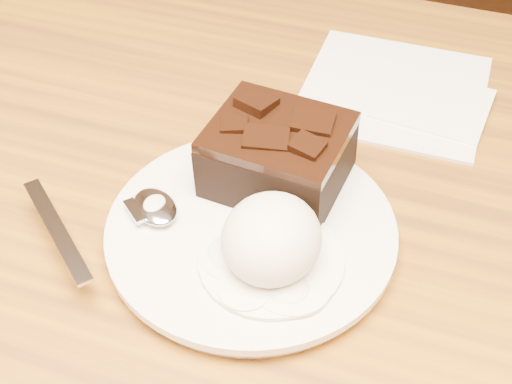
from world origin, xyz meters
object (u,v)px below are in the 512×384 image
(plate, at_px, (251,234))
(napkin, at_px, (394,89))
(spoon, at_px, (155,209))
(brownie, at_px, (278,158))
(ice_cream_scoop, at_px, (271,239))

(plate, bearing_deg, napkin, 74.26)
(spoon, bearing_deg, napkin, 9.73)
(brownie, bearing_deg, napkin, 70.45)
(brownie, bearing_deg, spoon, -139.00)
(plate, bearing_deg, ice_cream_scoop, -48.64)
(plate, height_order, spoon, spoon)
(spoon, relative_size, napkin, 1.04)
(plate, xyz_separation_m, brownie, (0.00, 0.05, 0.03))
(brownie, distance_m, ice_cream_scoop, 0.08)
(spoon, height_order, napkin, spoon)
(brownie, height_order, spoon, brownie)
(plate, xyz_separation_m, ice_cream_scoop, (0.02, -0.03, 0.03))
(brownie, relative_size, ice_cream_scoop, 1.37)
(plate, height_order, brownie, brownie)
(ice_cream_scoop, bearing_deg, spoon, 170.20)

